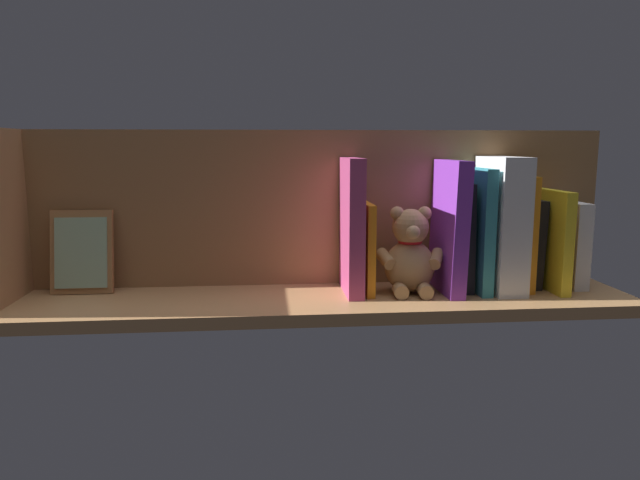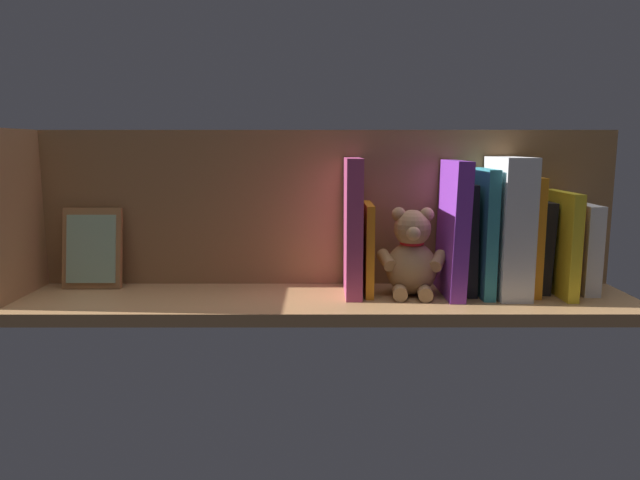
{
  "view_description": "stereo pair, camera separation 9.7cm",
  "coord_description": "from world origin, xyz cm",
  "px_view_note": "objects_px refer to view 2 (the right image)",
  "views": [
    {
      "loc": [
        9.75,
        103.56,
        27.1
      ],
      "look_at": [
        0.0,
        0.0,
        10.28
      ],
      "focal_mm": 32.84,
      "sensor_mm": 36.0,
      "label": 1
    },
    {
      "loc": [
        0.06,
        104.02,
        27.1
      ],
      "look_at": [
        0.0,
        0.0,
        10.28
      ],
      "focal_mm": 32.84,
      "sensor_mm": 36.0,
      "label": 2
    }
  ],
  "objects_px": {
    "dictionary_thick_white": "(508,226)",
    "teddy_bear": "(412,257)",
    "book_0": "(583,248)",
    "picture_frame_leaning": "(93,248)"
  },
  "relations": [
    {
      "from": "book_0",
      "to": "dictionary_thick_white",
      "type": "height_order",
      "value": "dictionary_thick_white"
    },
    {
      "from": "dictionary_thick_white",
      "to": "teddy_bear",
      "type": "relative_size",
      "value": 1.56
    },
    {
      "from": "book_0",
      "to": "dictionary_thick_white",
      "type": "xyz_separation_m",
      "value": [
        0.15,
        0.02,
        0.04
      ]
    },
    {
      "from": "dictionary_thick_white",
      "to": "picture_frame_leaning",
      "type": "relative_size",
      "value": 1.62
    },
    {
      "from": "dictionary_thick_white",
      "to": "teddy_bear",
      "type": "xyz_separation_m",
      "value": [
        0.17,
        0.01,
        -0.05
      ]
    },
    {
      "from": "dictionary_thick_white",
      "to": "teddy_bear",
      "type": "distance_m",
      "value": 0.18
    },
    {
      "from": "picture_frame_leaning",
      "to": "dictionary_thick_white",
      "type": "bearing_deg",
      "value": 176.29
    },
    {
      "from": "book_0",
      "to": "teddy_bear",
      "type": "distance_m",
      "value": 0.32
    },
    {
      "from": "teddy_bear",
      "to": "picture_frame_leaning",
      "type": "height_order",
      "value": "teddy_bear"
    },
    {
      "from": "book_0",
      "to": "teddy_bear",
      "type": "bearing_deg",
      "value": 4.94
    }
  ]
}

